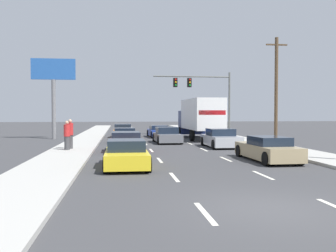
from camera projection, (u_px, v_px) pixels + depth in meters
ground_plane at (160, 139)px, 33.99m from camera, size 140.00×140.00×0.00m
sidewalk_right at (249, 142)px, 29.88m from camera, size 2.69×80.00×0.14m
sidewalk_left at (81, 143)px, 28.19m from camera, size 2.69×80.00×0.14m
lane_markings at (161, 139)px, 33.81m from camera, size 3.54×62.00×0.01m
car_orange at (123, 131)px, 36.03m from camera, size 1.85×4.13×1.31m
car_black at (125, 136)px, 29.72m from camera, size 1.90×4.12×1.19m
car_red at (126, 142)px, 22.83m from camera, size 2.02×4.41×1.22m
car_yellow at (126, 155)px, 16.34m from camera, size 1.92×4.35×1.19m
car_blue at (159, 132)px, 36.84m from camera, size 2.06×4.59×1.15m
car_gray at (167, 136)px, 29.74m from camera, size 2.02×4.31×1.25m
box_truck at (200, 116)px, 33.68m from camera, size 2.71×9.03×3.58m
car_silver at (221, 139)px, 25.84m from camera, size 2.03×4.16×1.29m
car_tan at (268, 149)px, 18.51m from camera, size 1.93×4.73×1.21m
traffic_signal_mast at (198, 88)px, 40.17m from camera, size 8.38×0.69×6.76m
utility_pole_mid at (276, 88)px, 30.92m from camera, size 1.80×0.28×8.58m
roadside_billboard at (53, 82)px, 33.78m from camera, size 3.90×0.36×7.26m
pedestrian_near_corner at (67, 135)px, 22.54m from camera, size 0.38×0.38×1.75m
pedestrian_mid_block at (70, 134)px, 23.31m from camera, size 0.38×0.38×1.83m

